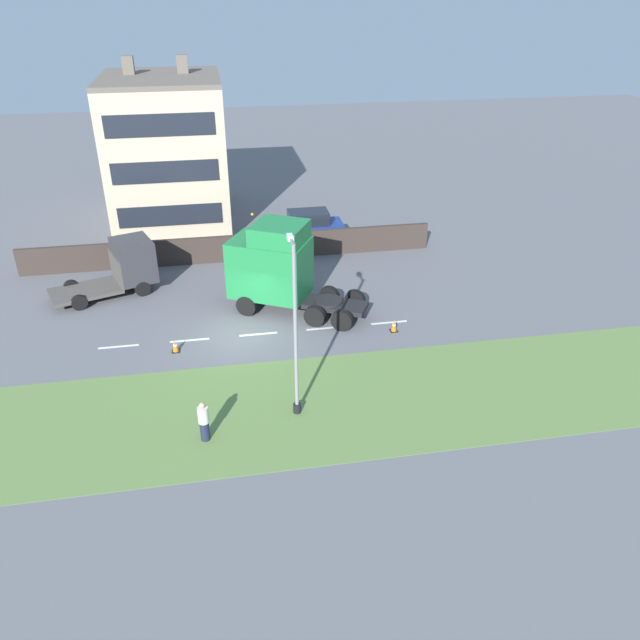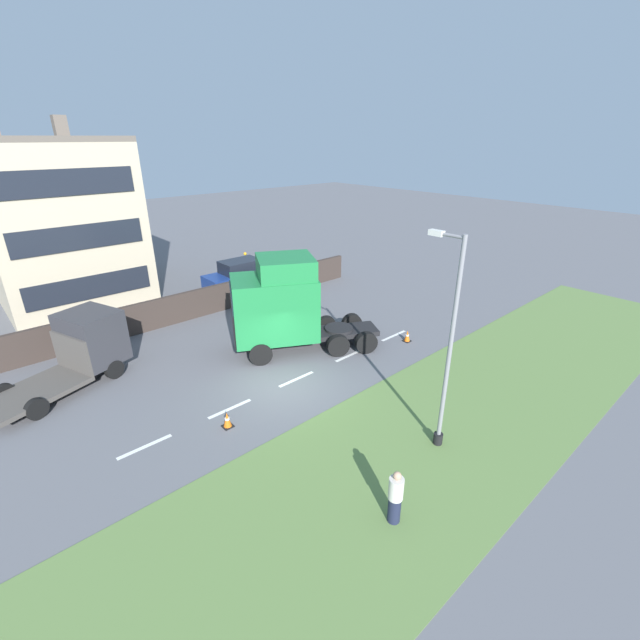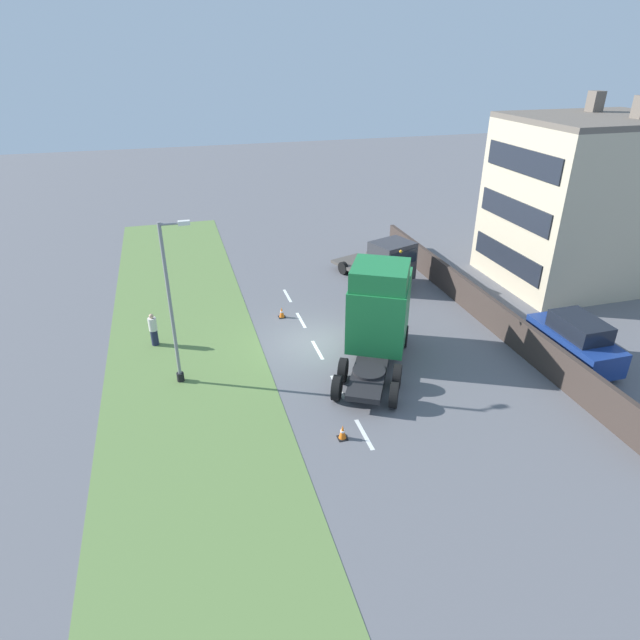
{
  "view_description": "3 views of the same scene",
  "coord_description": "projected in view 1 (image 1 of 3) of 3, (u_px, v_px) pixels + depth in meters",
  "views": [
    {
      "loc": [
        -25.62,
        0.97,
        14.76
      ],
      "look_at": [
        -3.2,
        -3.09,
        2.26
      ],
      "focal_mm": 35.0,
      "sensor_mm": 36.0,
      "label": 1
    },
    {
      "loc": [
        -12.25,
        8.9,
        9.39
      ],
      "look_at": [
        0.02,
        -2.05,
        2.32
      ],
      "focal_mm": 24.0,
      "sensor_mm": 36.0,
      "label": 2
    },
    {
      "loc": [
        -5.84,
        -21.65,
        12.73
      ],
      "look_at": [
        0.09,
        -0.83,
        1.64
      ],
      "focal_mm": 30.0,
      "sensor_mm": 36.0,
      "label": 3
    }
  ],
  "objects": [
    {
      "name": "parked_car",
      "position": [
        307.0,
        229.0,
        38.91
      ],
      "size": [
        1.99,
        4.5,
        2.18
      ],
      "rotation": [
        0.0,
        0.0,
        0.0
      ],
      "color": "navy",
      "rests_on": "ground"
    },
    {
      "name": "flatbed_truck",
      "position": [
        126.0,
        265.0,
        32.96
      ],
      "size": [
        3.9,
        5.81,
        2.77
      ],
      "rotation": [
        0.0,
        0.0,
        3.49
      ],
      "color": "#333338",
      "rests_on": "ground"
    },
    {
      "name": "building_block",
      "position": [
        168.0,
        151.0,
        41.35
      ],
      "size": [
        9.21,
        7.47,
        10.53
      ],
      "color": "#C1B293",
      "rests_on": "ground"
    },
    {
      "name": "lane_markings",
      "position": [
        258.0,
        334.0,
        29.46
      ],
      "size": [
        0.16,
        14.6,
        0.0
      ],
      "color": "white",
      "rests_on": "ground"
    },
    {
      "name": "traffic_cone_trailing",
      "position": [
        394.0,
        326.0,
        29.6
      ],
      "size": [
        0.36,
        0.36,
        0.58
      ],
      "color": "black",
      "rests_on": "ground"
    },
    {
      "name": "grass_verge",
      "position": [
        255.0,
        412.0,
        24.18
      ],
      "size": [
        7.0,
        44.0,
        0.01
      ],
      "color": "#607F42",
      "rests_on": "ground"
    },
    {
      "name": "boundary_wall",
      "position": [
        232.0,
        248.0,
        36.74
      ],
      "size": [
        0.25,
        24.0,
        1.59
      ],
      "color": "#382D28",
      "rests_on": "ground"
    },
    {
      "name": "traffic_cone_lead",
      "position": [
        175.0,
        346.0,
        27.97
      ],
      "size": [
        0.36,
        0.36,
        0.58
      ],
      "color": "black",
      "rests_on": "ground"
    },
    {
      "name": "lamp_post",
      "position": [
        295.0,
        339.0,
        22.66
      ],
      "size": [
        1.27,
        0.31,
        6.98
      ],
      "color": "black",
      "rests_on": "ground"
    },
    {
      "name": "lorry_cab",
      "position": [
        275.0,
        267.0,
        30.72
      ],
      "size": [
        5.33,
        6.9,
        4.69
      ],
      "rotation": [
        0.0,
        0.0,
        -0.5
      ],
      "color": "black",
      "rests_on": "ground"
    },
    {
      "name": "pedestrian",
      "position": [
        204.0,
        422.0,
        22.35
      ],
      "size": [
        0.39,
        0.39,
        1.64
      ],
      "color": "#1E233D",
      "rests_on": "ground"
    },
    {
      "name": "ground_plane",
      "position": [
        244.0,
        336.0,
        29.36
      ],
      "size": [
        120.0,
        120.0,
        0.0
      ],
      "primitive_type": "plane",
      "color": "slate",
      "rests_on": "ground"
    }
  ]
}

